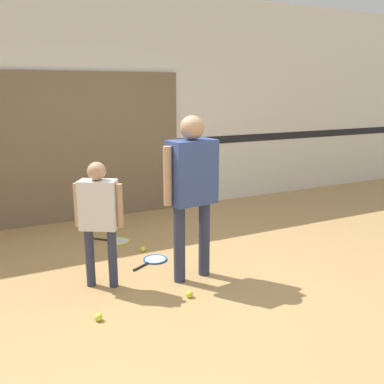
# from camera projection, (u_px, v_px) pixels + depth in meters

# --- Properties ---
(ground_plane) EXTENTS (16.00, 16.00, 0.00)m
(ground_plane) POSITION_uv_depth(u_px,v_px,m) (185.00, 289.00, 4.03)
(ground_plane) COLOR tan
(wall_back) EXTENTS (16.00, 0.07, 3.20)m
(wall_back) POSITION_uv_depth(u_px,v_px,m) (101.00, 106.00, 6.01)
(wall_back) COLOR silver
(wall_back) RESTS_ON ground_plane
(wall_panel) EXTENTS (2.98, 0.05, 2.07)m
(wall_panel) POSITION_uv_depth(u_px,v_px,m) (78.00, 148.00, 5.94)
(wall_panel) COLOR #756047
(wall_panel) RESTS_ON ground_plane
(person_instructor) EXTENTS (0.60, 0.30, 1.60)m
(person_instructor) POSITION_uv_depth(u_px,v_px,m) (192.00, 181.00, 4.04)
(person_instructor) COLOR #2D334C
(person_instructor) RESTS_ON ground_plane
(person_student_left) EXTENTS (0.40, 0.33, 1.20)m
(person_student_left) POSITION_uv_depth(u_px,v_px,m) (99.00, 211.00, 3.92)
(person_student_left) COLOR #2D334C
(person_student_left) RESTS_ON ground_plane
(racket_spare_on_floor) EXTENTS (0.50, 0.37, 0.03)m
(racket_spare_on_floor) POSITION_uv_depth(u_px,v_px,m) (154.00, 260.00, 4.68)
(racket_spare_on_floor) COLOR blue
(racket_spare_on_floor) RESTS_ON ground_plane
(racket_second_spare) EXTENTS (0.47, 0.46, 0.03)m
(racket_second_spare) POSITION_uv_depth(u_px,v_px,m) (117.00, 241.00, 5.26)
(racket_second_spare) COLOR #C6D838
(racket_second_spare) RESTS_ON ground_plane
(tennis_ball_near_instructor) EXTENTS (0.07, 0.07, 0.07)m
(tennis_ball_near_instructor) POSITION_uv_depth(u_px,v_px,m) (190.00, 294.00, 3.86)
(tennis_ball_near_instructor) COLOR #CCE038
(tennis_ball_near_instructor) RESTS_ON ground_plane
(tennis_ball_by_spare_racket) EXTENTS (0.07, 0.07, 0.07)m
(tennis_ball_by_spare_racket) POSITION_uv_depth(u_px,v_px,m) (143.00, 249.00, 4.94)
(tennis_ball_by_spare_racket) COLOR #CCE038
(tennis_ball_by_spare_racket) RESTS_ON ground_plane
(tennis_ball_stray_left) EXTENTS (0.07, 0.07, 0.07)m
(tennis_ball_stray_left) POSITION_uv_depth(u_px,v_px,m) (98.00, 317.00, 3.47)
(tennis_ball_stray_left) COLOR #CCE038
(tennis_ball_stray_left) RESTS_ON ground_plane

